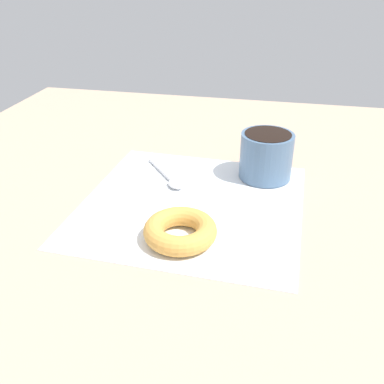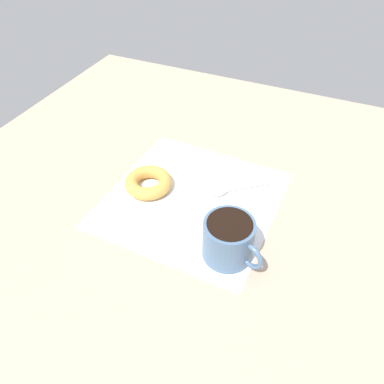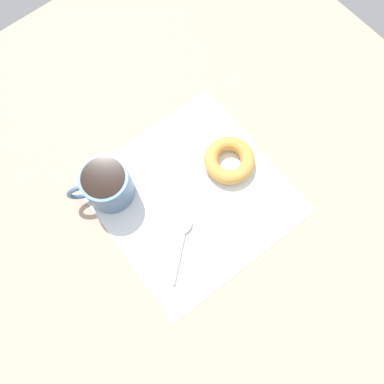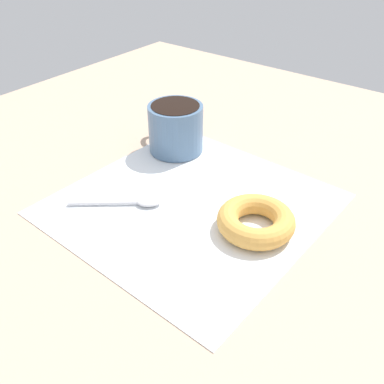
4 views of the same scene
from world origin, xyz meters
TOP-DOWN VIEW (x-y plane):
  - ground_plane at (0.00, 0.00)cm, footprint 120.00×120.00cm
  - napkin at (-1.05, -0.08)cm, footprint 36.89×36.89cm
  - coffee_cup at (10.10, 12.23)cm, footprint 9.46×12.27cm
  - donut at (-0.51, -10.54)cm, footprint 10.60×10.60cm
  - spoon at (-6.34, 6.32)cm, footprint 9.82×11.59cm

SIDE VIEW (x-z plane):
  - ground_plane at x=0.00cm, z-range -2.00..0.00cm
  - napkin at x=-1.05cm, z-range 0.00..0.30cm
  - spoon at x=-6.34cm, z-range 0.25..1.15cm
  - donut at x=-0.51cm, z-range 0.30..3.24cm
  - coffee_cup at x=10.10cm, z-range 0.45..8.86cm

